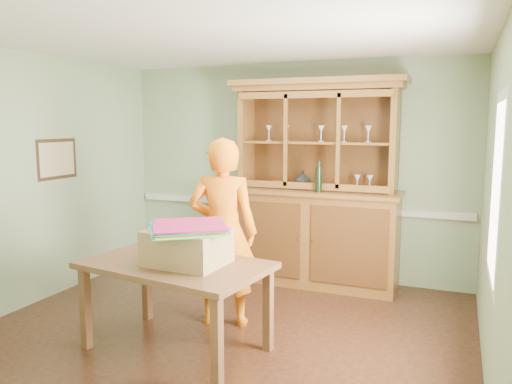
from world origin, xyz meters
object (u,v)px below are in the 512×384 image
at_px(dining_table, 176,273).
at_px(cardboard_box, 187,247).
at_px(person, 223,232).
at_px(china_hutch, 314,214).

xyz_separation_m(dining_table, cardboard_box, (0.12, -0.00, 0.24)).
height_order(cardboard_box, person, person).
relative_size(cardboard_box, person, 0.35).
bearing_deg(cardboard_box, person, 89.17).
distance_m(china_hutch, person, 1.62).
relative_size(china_hutch, cardboard_box, 3.92).
height_order(dining_table, person, person).
xyz_separation_m(china_hutch, cardboard_box, (-0.47, -2.23, 0.06)).
distance_m(china_hutch, cardboard_box, 2.28).
bearing_deg(cardboard_box, dining_table, 179.98).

